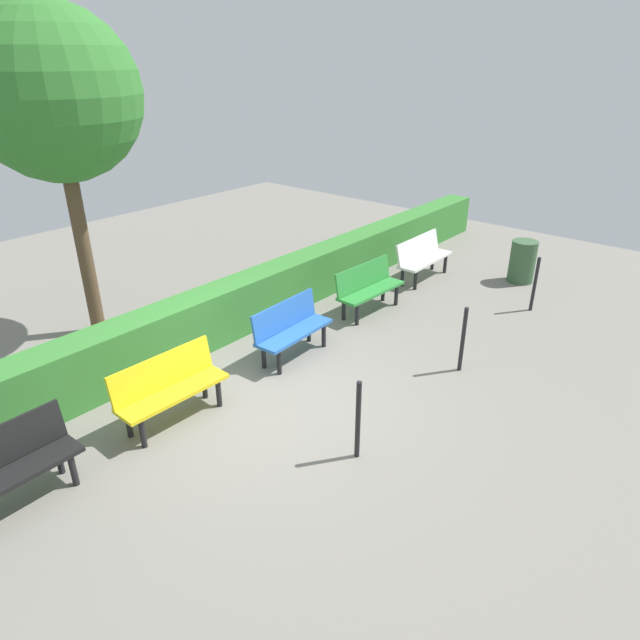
{
  "coord_description": "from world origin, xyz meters",
  "views": [
    {
      "loc": [
        4.44,
        4.59,
        4.19
      ],
      "look_at": [
        -1.39,
        -0.28,
        0.55
      ],
      "focal_mm": 31.25,
      "sensor_mm": 36.0,
      "label": 1
    }
  ],
  "objects_px": {
    "bench_blue": "(291,327)",
    "bench_yellow": "(169,386)",
    "trash_bin": "(522,261)",
    "tree_near": "(54,96)",
    "bench_green": "(368,286)",
    "bench_white": "(422,256)"
  },
  "relations": [
    {
      "from": "bench_blue",
      "to": "bench_yellow",
      "type": "bearing_deg",
      "value": -3.37
    },
    {
      "from": "bench_yellow",
      "to": "trash_bin",
      "type": "xyz_separation_m",
      "value": [
        -7.44,
        1.52,
        -0.06
      ]
    },
    {
      "from": "tree_near",
      "to": "bench_green",
      "type": "bearing_deg",
      "value": 139.75
    },
    {
      "from": "bench_yellow",
      "to": "bench_blue",
      "type": "bearing_deg",
      "value": -179.51
    },
    {
      "from": "bench_white",
      "to": "bench_green",
      "type": "xyz_separation_m",
      "value": [
        2.04,
        0.1,
        -0.0
      ]
    },
    {
      "from": "bench_green",
      "to": "trash_bin",
      "type": "height_order",
      "value": "bench_green"
    },
    {
      "from": "bench_white",
      "to": "trash_bin",
      "type": "height_order",
      "value": "bench_white"
    },
    {
      "from": "trash_bin",
      "to": "tree_near",
      "type": "bearing_deg",
      "value": -33.96
    },
    {
      "from": "bench_white",
      "to": "bench_yellow",
      "type": "xyz_separation_m",
      "value": [
        6.3,
        0.12,
        -0.0
      ]
    },
    {
      "from": "bench_white",
      "to": "bench_blue",
      "type": "xyz_separation_m",
      "value": [
        4.12,
        0.16,
        -0.0
      ]
    },
    {
      "from": "bench_blue",
      "to": "trash_bin",
      "type": "relative_size",
      "value": 1.63
    },
    {
      "from": "bench_green",
      "to": "tree_near",
      "type": "height_order",
      "value": "tree_near"
    },
    {
      "from": "bench_white",
      "to": "bench_yellow",
      "type": "height_order",
      "value": "bench_yellow"
    },
    {
      "from": "bench_blue",
      "to": "tree_near",
      "type": "relative_size",
      "value": 0.28
    },
    {
      "from": "bench_blue",
      "to": "trash_bin",
      "type": "distance_m",
      "value": 5.48
    },
    {
      "from": "bench_green",
      "to": "tree_near",
      "type": "xyz_separation_m",
      "value": [
        3.53,
        -2.99,
        3.18
      ]
    },
    {
      "from": "bench_blue",
      "to": "tree_near",
      "type": "bearing_deg",
      "value": -66.94
    },
    {
      "from": "bench_green",
      "to": "bench_blue",
      "type": "relative_size",
      "value": 1.06
    },
    {
      "from": "bench_white",
      "to": "tree_near",
      "type": "height_order",
      "value": "tree_near"
    },
    {
      "from": "tree_near",
      "to": "trash_bin",
      "type": "relative_size",
      "value": 5.78
    },
    {
      "from": "bench_white",
      "to": "bench_blue",
      "type": "distance_m",
      "value": 4.13
    },
    {
      "from": "bench_yellow",
      "to": "tree_near",
      "type": "xyz_separation_m",
      "value": [
        -0.73,
        -3.0,
        3.18
      ]
    }
  ]
}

